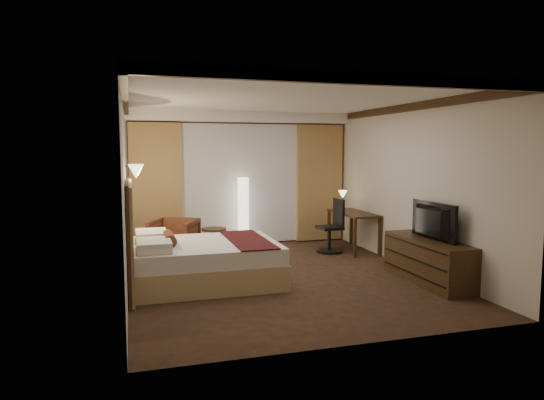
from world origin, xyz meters
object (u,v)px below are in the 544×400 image
object	(u,v)px
side_table	(214,242)
television	(427,219)
desk	(353,231)
office_chair	(330,226)
dresser	(428,261)
armchair	(174,236)
floor_lamp	(243,212)
bed	(206,262)

from	to	relation	value
side_table	television	bearing A→B (deg)	-45.60
desk	television	bearing A→B (deg)	-89.52
desk	office_chair	bearing A→B (deg)	-174.43
dresser	office_chair	bearing A→B (deg)	103.45
armchair	office_chair	bearing A→B (deg)	19.02
side_table	office_chair	xyz separation A→B (m)	(2.15, -0.39, 0.26)
armchair	television	bearing A→B (deg)	-12.19
side_table	television	world-z (taller)	television
side_table	floor_lamp	world-z (taller)	floor_lamp
bed	desk	size ratio (longest dim) A/B	1.61
armchair	side_table	bearing A→B (deg)	27.60
bed	side_table	world-z (taller)	bed
floor_lamp	office_chair	bearing A→B (deg)	-34.32
bed	floor_lamp	bearing A→B (deg)	65.13
side_table	desk	size ratio (longest dim) A/B	0.39
desk	television	xyz separation A→B (m)	(0.02, -2.40, 0.57)
bed	side_table	distance (m)	1.87
armchair	desk	world-z (taller)	armchair
side_table	dresser	distance (m)	3.86
armchair	television	distance (m)	4.40
desk	dresser	bearing A→B (deg)	-88.81
armchair	floor_lamp	distance (m)	1.59
desk	office_chair	world-z (taller)	office_chair
armchair	desk	bearing A→B (deg)	20.97
floor_lamp	television	bearing A→B (deg)	-59.30
bed	desk	distance (m)	3.43
bed	office_chair	world-z (taller)	office_chair
office_chair	television	distance (m)	2.45
armchair	office_chair	distance (m)	2.91
bed	desk	world-z (taller)	desk
television	bed	bearing A→B (deg)	73.73
armchair	desk	xyz separation A→B (m)	(3.39, -0.32, -0.02)
bed	office_chair	distance (m)	2.96
desk	side_table	bearing A→B (deg)	172.76
side_table	television	distance (m)	3.90
television	desk	bearing A→B (deg)	0.62
bed	dresser	bearing A→B (deg)	-16.26
office_chair	desk	bearing A→B (deg)	1.22
armchair	office_chair	size ratio (longest dim) A/B	0.76
armchair	dresser	size ratio (longest dim) A/B	0.47
side_table	dresser	xyz separation A→B (m)	(2.71, -2.74, 0.07)
side_table	desk	bearing A→B (deg)	-7.24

